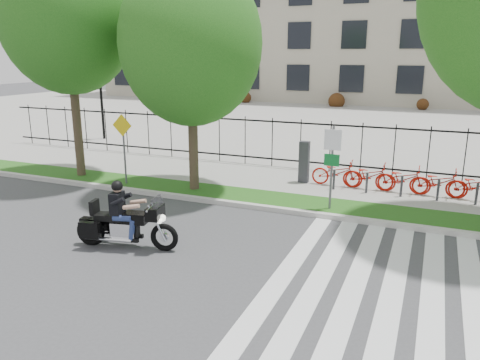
% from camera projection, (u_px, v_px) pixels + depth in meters
% --- Properties ---
extents(ground, '(120.00, 120.00, 0.00)m').
position_uv_depth(ground, '(191.00, 261.00, 10.86)').
color(ground, '#3E3E41').
rests_on(ground, ground).
extents(curb, '(60.00, 0.20, 0.15)m').
position_uv_depth(curb, '(255.00, 207.00, 14.49)').
color(curb, '#B6B4AB').
rests_on(curb, ground).
extents(grass_verge, '(60.00, 1.50, 0.15)m').
position_uv_depth(grass_verge, '(264.00, 199.00, 15.24)').
color(grass_verge, '#1A4912').
rests_on(grass_verge, ground).
extents(sidewalk, '(60.00, 3.50, 0.15)m').
position_uv_depth(sidewalk, '(287.00, 181.00, 17.47)').
color(sidewalk, gray).
rests_on(sidewalk, ground).
extents(plaza, '(80.00, 34.00, 0.10)m').
position_uv_depth(plaza, '(360.00, 121.00, 33.10)').
color(plaza, gray).
rests_on(plaza, ground).
extents(crosswalk_stripes, '(5.70, 8.00, 0.01)m').
position_uv_depth(crosswalk_stripes, '(411.00, 302.00, 9.05)').
color(crosswalk_stripes, silver).
rests_on(crosswalk_stripes, ground).
extents(iron_fence, '(30.00, 0.06, 2.00)m').
position_uv_depth(iron_fence, '(300.00, 144.00, 18.75)').
color(iron_fence, black).
rests_on(iron_fence, sidewalk).
extents(office_building, '(60.00, 21.90, 20.15)m').
position_uv_depth(office_building, '(397.00, 1.00, 48.25)').
color(office_building, '#AFA48D').
rests_on(office_building, ground).
extents(lamp_post_left, '(1.06, 0.70, 4.25)m').
position_uv_depth(lamp_post_left, '(100.00, 82.00, 25.19)').
color(lamp_post_left, black).
rests_on(lamp_post_left, ground).
extents(street_tree_0, '(4.76, 4.76, 8.52)m').
position_uv_depth(street_tree_0, '(67.00, 17.00, 16.52)').
color(street_tree_0, '#392D1F').
rests_on(street_tree_0, grass_verge).
extents(street_tree_1, '(4.62, 4.62, 7.49)m').
position_uv_depth(street_tree_1, '(191.00, 43.00, 14.93)').
color(street_tree_1, '#392D1F').
rests_on(street_tree_1, grass_verge).
extents(bike_share_station, '(9.97, 0.85, 1.50)m').
position_uv_depth(bike_share_station, '(454.00, 184.00, 14.98)').
color(bike_share_station, '#2D2D33').
rests_on(bike_share_station, sidewalk).
extents(sign_pole_regulatory, '(0.50, 0.09, 2.50)m').
position_uv_depth(sign_pole_regulatory, '(332.00, 157.00, 13.65)').
color(sign_pole_regulatory, '#59595B').
rests_on(sign_pole_regulatory, grass_verge).
extents(sign_pole_warning, '(0.78, 0.09, 2.49)m').
position_uv_depth(sign_pole_warning, '(123.00, 140.00, 16.40)').
color(sign_pole_warning, '#59595B').
rests_on(sign_pole_warning, grass_verge).
extents(motorcycle_rider, '(2.65, 1.05, 2.06)m').
position_uv_depth(motorcycle_rider, '(125.00, 221.00, 11.44)').
color(motorcycle_rider, black).
rests_on(motorcycle_rider, ground).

